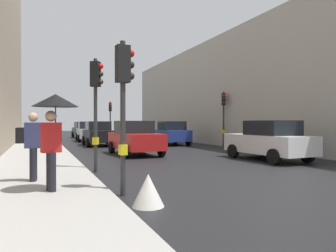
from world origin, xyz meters
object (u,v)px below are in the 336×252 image
at_px(car_green_estate, 83,130).
at_px(warning_sign_triangle, 148,190).
at_px(car_silver_hatchback, 88,131).
at_px(car_dark_suv, 98,133).
at_px(car_white_compact, 269,140).
at_px(car_red_sedan, 135,138).
at_px(pedestrian_with_umbrella, 54,115).
at_px(traffic_light_near_right, 96,94).
at_px(traffic_light_far_median, 110,113).
at_px(traffic_light_near_left, 124,89).
at_px(pedestrian_with_grey_backpack, 31,142).
at_px(traffic_light_mid_street, 224,109).
at_px(car_blue_van, 171,133).

bearing_deg(car_green_estate, warning_sign_triangle, -94.95).
distance_m(car_silver_hatchback, car_dark_suv, 5.79).
bearing_deg(car_white_compact, car_red_sedan, 135.46).
bearing_deg(pedestrian_with_umbrella, warning_sign_triangle, -41.47).
distance_m(traffic_light_near_right, pedestrian_with_umbrella, 3.70).
bearing_deg(traffic_light_far_median, traffic_light_near_right, -103.29).
relative_size(traffic_light_near_left, traffic_light_near_right, 0.92).
relative_size(car_white_compact, pedestrian_with_grey_backpack, 2.40).
xyz_separation_m(traffic_light_near_right, car_green_estate, (2.79, 24.96, -1.75)).
relative_size(traffic_light_mid_street, traffic_light_far_median, 1.02).
bearing_deg(pedestrian_with_grey_backpack, car_green_estate, 79.94).
distance_m(car_white_compact, car_dark_suv, 13.08).
xyz_separation_m(car_dark_suv, pedestrian_with_grey_backpack, (-4.21, -14.24, 0.29)).
bearing_deg(car_blue_van, car_silver_hatchback, 126.00).
distance_m(traffic_light_near_right, traffic_light_far_median, 20.74).
height_order(traffic_light_near_left, car_silver_hatchback, traffic_light_near_left).
distance_m(pedestrian_with_grey_backpack, warning_sign_triangle, 3.75).
xyz_separation_m(car_silver_hatchback, warning_sign_triangle, (-2.14, -22.97, -0.55)).
xyz_separation_m(car_silver_hatchback, car_white_compact, (5.29, -17.70, 0.00)).
height_order(traffic_light_near_left, pedestrian_with_umbrella, traffic_light_near_left).
xyz_separation_m(car_red_sedan, warning_sign_triangle, (-2.66, -9.97, -0.55)).
xyz_separation_m(traffic_light_mid_street, pedestrian_with_grey_backpack, (-11.97, -9.75, -1.46)).
relative_size(traffic_light_far_median, car_dark_suv, 0.88).
relative_size(traffic_light_near_left, car_red_sedan, 0.82).
relative_size(traffic_light_far_median, car_red_sedan, 0.87).
distance_m(traffic_light_far_median, car_blue_van, 9.54).
bearing_deg(traffic_light_near_left, pedestrian_with_grey_backpack, 136.99).
bearing_deg(car_blue_van, traffic_light_mid_street, -52.10).
bearing_deg(car_white_compact, traffic_light_near_left, -151.37).
distance_m(traffic_light_mid_street, car_green_estate, 18.60).
relative_size(pedestrian_with_umbrella, pedestrian_with_grey_backpack, 1.21).
distance_m(car_blue_van, car_white_compact, 10.70).
xyz_separation_m(traffic_light_far_median, car_dark_suv, (-2.52, -7.79, -1.70)).
bearing_deg(car_blue_van, car_red_sedan, -127.29).
bearing_deg(car_dark_suv, traffic_light_mid_street, -30.11).
relative_size(traffic_light_near_right, warning_sign_triangle, 5.87).
height_order(car_red_sedan, car_dark_suv, same).
height_order(traffic_light_near_right, car_green_estate, traffic_light_near_right).
xyz_separation_m(car_green_estate, car_dark_suv, (-0.55, -12.56, 0.00)).
height_order(traffic_light_far_median, car_red_sedan, traffic_light_far_median).
bearing_deg(car_red_sedan, pedestrian_with_umbrella, -117.13).
bearing_deg(traffic_light_far_median, car_white_compact, -81.69).
xyz_separation_m(traffic_light_near_right, car_blue_van, (7.44, 11.18, -1.75)).
relative_size(traffic_light_near_left, car_dark_suv, 0.83).
bearing_deg(car_dark_suv, car_green_estate, 87.52).
bearing_deg(traffic_light_near_left, car_dark_suv, 82.07).
bearing_deg(car_silver_hatchback, car_blue_van, -54.00).
height_order(traffic_light_mid_street, car_green_estate, traffic_light_mid_street).
height_order(car_blue_van, car_silver_hatchback, same).
relative_size(traffic_light_far_median, car_white_compact, 0.88).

